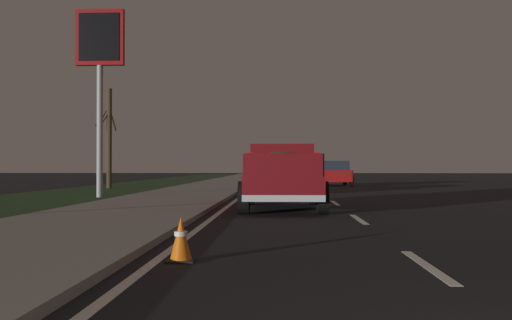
{
  "coord_description": "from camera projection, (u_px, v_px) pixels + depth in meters",
  "views": [
    {
      "loc": [
        -2.93,
        1.79,
        1.22
      ],
      "look_at": [
        16.38,
        2.62,
        1.43
      ],
      "focal_mm": 40.59,
      "sensor_mm": 36.0,
      "label": 1
    }
  ],
  "objects": [
    {
      "name": "sedan_blue",
      "position": [
        278.0,
        176.0,
        26.47
      ],
      "size": [
        4.45,
        2.11,
        1.54
      ],
      "color": "navy",
      "rests_on": "ground"
    },
    {
      "name": "pickup_truck",
      "position": [
        282.0,
        175.0,
        16.56
      ],
      "size": [
        5.44,
        2.31,
        1.87
      ],
      "color": "maroon",
      "rests_on": "ground"
    },
    {
      "name": "traffic_cone_near",
      "position": [
        181.0,
        240.0,
        7.39
      ],
      "size": [
        0.36,
        0.36,
        0.58
      ],
      "color": "black",
      "rests_on": "ground"
    },
    {
      "name": "grass_verge",
      "position": [
        111.0,
        189.0,
        30.28
      ],
      "size": [
        108.0,
        6.0,
        0.01
      ],
      "primitive_type": "cube",
      "color": "#1E3819",
      "rests_on": "ground"
    },
    {
      "name": "sedan_red",
      "position": [
        334.0,
        173.0,
        36.07
      ],
      "size": [
        4.44,
        2.09,
        1.54
      ],
      "color": "maroon",
      "rests_on": "ground"
    },
    {
      "name": "lane_markings",
      "position": [
        268.0,
        188.0,
        32.11
      ],
      "size": [
        108.0,
        3.54,
        0.01
      ],
      "color": "silver",
      "rests_on": "ground"
    },
    {
      "name": "ground",
      "position": [
        316.0,
        190.0,
        29.81
      ],
      "size": [
        144.0,
        144.0,
        0.0
      ],
      "primitive_type": "plane",
      "color": "black"
    },
    {
      "name": "sidewalk_shoulder",
      "position": [
        206.0,
        188.0,
        30.06
      ],
      "size": [
        108.0,
        4.0,
        0.12
      ],
      "primitive_type": "cube",
      "color": "gray",
      "rests_on": "ground"
    },
    {
      "name": "gas_price_sign",
      "position": [
        100.0,
        55.0,
        22.64
      ],
      "size": [
        0.27,
        1.9,
        7.37
      ],
      "color": "#99999E",
      "rests_on": "ground"
    },
    {
      "name": "bare_tree_far",
      "position": [
        109.0,
        136.0,
        31.99
      ],
      "size": [
        1.37,
        0.9,
        5.52
      ],
      "color": "#423323",
      "rests_on": "ground"
    }
  ]
}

